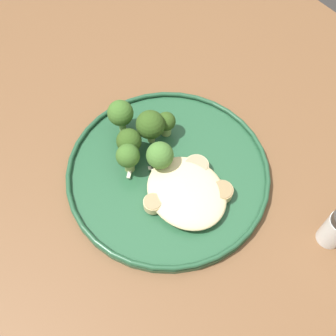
% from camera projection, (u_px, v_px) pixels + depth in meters
% --- Properties ---
extents(ground, '(6.00, 6.00, 0.00)m').
position_uv_depth(ground, '(171.00, 319.00, 1.19)').
color(ground, '#2D2B28').
extents(wooden_dining_table, '(1.40, 1.00, 0.74)m').
position_uv_depth(wooden_dining_table, '(174.00, 238.00, 0.63)').
color(wooden_dining_table, brown).
rests_on(wooden_dining_table, ground).
extents(dinner_plate, '(0.29, 0.29, 0.02)m').
position_uv_depth(dinner_plate, '(168.00, 172.00, 0.58)').
color(dinner_plate, '#235133').
rests_on(dinner_plate, wooden_dining_table).
extents(noodle_bed, '(0.12, 0.10, 0.02)m').
position_uv_depth(noodle_bed, '(187.00, 192.00, 0.55)').
color(noodle_bed, beige).
rests_on(noodle_bed, dinner_plate).
extents(seared_scallop_right_edge, '(0.03, 0.03, 0.01)m').
position_uv_depth(seared_scallop_right_edge, '(175.00, 196.00, 0.55)').
color(seared_scallop_right_edge, '#E5C689').
rests_on(seared_scallop_right_edge, dinner_plate).
extents(seared_scallop_center_golden, '(0.03, 0.03, 0.02)m').
position_uv_depth(seared_scallop_center_golden, '(196.00, 167.00, 0.57)').
color(seared_scallop_center_golden, beige).
rests_on(seared_scallop_center_golden, dinner_plate).
extents(seared_scallop_rear_pale, '(0.03, 0.03, 0.01)m').
position_uv_depth(seared_scallop_rear_pale, '(179.00, 179.00, 0.56)').
color(seared_scallop_rear_pale, beige).
rests_on(seared_scallop_rear_pale, dinner_plate).
extents(seared_scallop_half_hidden, '(0.03, 0.03, 0.02)m').
position_uv_depth(seared_scallop_half_hidden, '(153.00, 204.00, 0.54)').
color(seared_scallop_half_hidden, '#E5C689').
rests_on(seared_scallop_half_hidden, dinner_plate).
extents(seared_scallop_front_small, '(0.03, 0.03, 0.02)m').
position_uv_depth(seared_scallop_front_small, '(198.00, 205.00, 0.54)').
color(seared_scallop_front_small, '#DBB77A').
rests_on(seared_scallop_front_small, dinner_plate).
extents(seared_scallop_tilted_round, '(0.03, 0.03, 0.01)m').
position_uv_depth(seared_scallop_tilted_round, '(222.00, 192.00, 0.55)').
color(seared_scallop_tilted_round, '#DBB77A').
rests_on(seared_scallop_tilted_round, dinner_plate).
extents(broccoli_floret_small_sprig, '(0.04, 0.04, 0.06)m').
position_uv_depth(broccoli_floret_small_sprig, '(150.00, 125.00, 0.58)').
color(broccoli_floret_small_sprig, '#89A356').
rests_on(broccoli_floret_small_sprig, dinner_plate).
extents(broccoli_floret_rear_charred, '(0.04, 0.04, 0.06)m').
position_uv_depth(broccoli_floret_rear_charred, '(160.00, 156.00, 0.55)').
color(broccoli_floret_rear_charred, '#89A356').
rests_on(broccoli_floret_rear_charred, dinner_plate).
extents(broccoli_floret_left_leaning, '(0.04, 0.04, 0.06)m').
position_uv_depth(broccoli_floret_left_leaning, '(121.00, 114.00, 0.59)').
color(broccoli_floret_left_leaning, '#7A994C').
rests_on(broccoli_floret_left_leaning, dinner_plate).
extents(broccoli_floret_near_rim, '(0.03, 0.03, 0.04)m').
position_uv_depth(broccoli_floret_near_rim, '(166.00, 123.00, 0.59)').
color(broccoli_floret_near_rim, '#89A356').
rests_on(broccoli_floret_near_rim, dinner_plate).
extents(broccoli_floret_front_edge, '(0.04, 0.04, 0.05)m').
position_uv_depth(broccoli_floret_front_edge, '(129.00, 142.00, 0.57)').
color(broccoli_floret_front_edge, '#7A994C').
rests_on(broccoli_floret_front_edge, dinner_plate).
extents(broccoli_floret_beside_noodles, '(0.03, 0.03, 0.05)m').
position_uv_depth(broccoli_floret_beside_noodles, '(128.00, 157.00, 0.56)').
color(broccoli_floret_beside_noodles, '#89A356').
rests_on(broccoli_floret_beside_noodles, dinner_plate).
extents(onion_sliver_pale_crescent, '(0.04, 0.03, 0.00)m').
position_uv_depth(onion_sliver_pale_crescent, '(154.00, 179.00, 0.57)').
color(onion_sliver_pale_crescent, silver).
rests_on(onion_sliver_pale_crescent, dinner_plate).
extents(onion_sliver_short_strip, '(0.03, 0.05, 0.00)m').
position_uv_depth(onion_sliver_short_strip, '(168.00, 167.00, 0.58)').
color(onion_sliver_short_strip, silver).
rests_on(onion_sliver_short_strip, dinner_plate).
extents(onion_sliver_long_sliver, '(0.04, 0.04, 0.00)m').
position_uv_depth(onion_sliver_long_sliver, '(131.00, 162.00, 0.58)').
color(onion_sliver_long_sliver, silver).
rests_on(onion_sliver_long_sliver, dinner_plate).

